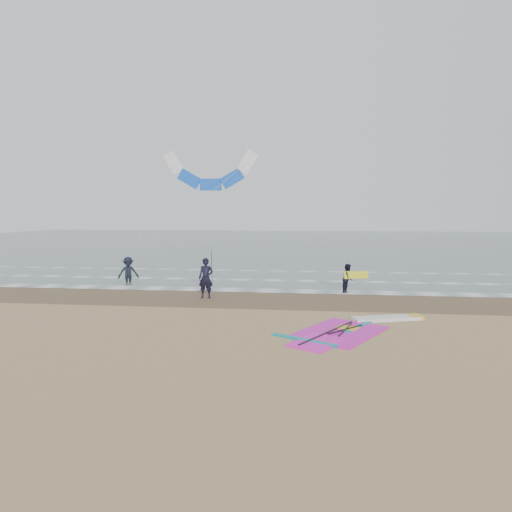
# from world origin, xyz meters

# --- Properties ---
(ground) EXTENTS (120.00, 120.00, 0.00)m
(ground) POSITION_xyz_m (0.00, 0.00, 0.00)
(ground) COLOR tan
(ground) RESTS_ON ground
(sea_water) EXTENTS (120.00, 80.00, 0.02)m
(sea_water) POSITION_xyz_m (0.00, 48.00, 0.01)
(sea_water) COLOR #47605E
(sea_water) RESTS_ON ground
(wet_sand_band) EXTENTS (120.00, 5.00, 0.01)m
(wet_sand_band) POSITION_xyz_m (0.00, 6.00, 0.00)
(wet_sand_band) COLOR brown
(wet_sand_band) RESTS_ON ground
(foam_waterline) EXTENTS (120.00, 9.15, 0.02)m
(foam_waterline) POSITION_xyz_m (0.00, 10.44, 0.03)
(foam_waterline) COLOR white
(foam_waterline) RESTS_ON ground
(windsurf_rig) EXTENTS (5.79, 5.48, 0.14)m
(windsurf_rig) POSITION_xyz_m (3.87, 0.59, 0.04)
(windsurf_rig) COLOR white
(windsurf_rig) RESTS_ON ground
(person_standing) EXTENTS (0.74, 0.50, 1.99)m
(person_standing) POSITION_xyz_m (-2.87, 5.87, 0.99)
(person_standing) COLOR black
(person_standing) RESTS_ON ground
(person_walking) EXTENTS (0.84, 0.92, 1.54)m
(person_walking) POSITION_xyz_m (4.21, 8.13, 0.77)
(person_walking) COLOR black
(person_walking) RESTS_ON ground
(person_wading) EXTENTS (1.42, 1.19, 1.91)m
(person_wading) POSITION_xyz_m (-8.60, 10.06, 0.96)
(person_wading) COLOR black
(person_wading) RESTS_ON ground
(held_pole) EXTENTS (0.17, 0.86, 1.82)m
(held_pole) POSITION_xyz_m (-2.57, 5.87, 1.46)
(held_pole) COLOR black
(held_pole) RESTS_ON ground
(carried_kiteboard) EXTENTS (1.30, 0.51, 0.39)m
(carried_kiteboard) POSITION_xyz_m (4.61, 8.03, 0.97)
(carried_kiteboard) COLOR yellow
(carried_kiteboard) RESTS_ON ground
(surf_kite) EXTENTS (7.33, 4.92, 7.14)m
(surf_kite) POSITION_xyz_m (-4.60, 14.85, 6.84)
(surf_kite) COLOR white
(surf_kite) RESTS_ON ground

